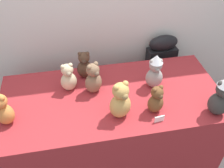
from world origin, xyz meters
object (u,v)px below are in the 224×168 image
object	(u,v)px
teddy_bear_chestnut	(156,100)
teddy_bear_honey	(120,101)
teddy_bear_mocha	(93,79)
teddy_bear_ginger	(3,110)
teddy_bear_ash	(155,72)
display_table	(112,129)
teddy_bear_sand	(68,78)
teddy_bear_cocoa	(85,66)
teddy_bear_charcoal	(221,97)
instrument_case	(158,76)

from	to	relation	value
teddy_bear_chestnut	teddy_bear_honey	world-z (taller)	teddy_bear_honey
teddy_bear_mocha	teddy_bear_ginger	distance (m)	0.65
teddy_bear_ash	teddy_bear_mocha	bearing A→B (deg)	-179.51
teddy_bear_ginger	display_table	bearing A→B (deg)	37.91
teddy_bear_honey	teddy_bear_chestnut	bearing A→B (deg)	-21.97
display_table	teddy_bear_sand	bearing A→B (deg)	155.74
teddy_bear_ash	teddy_bear_honey	xyz separation A→B (m)	(-0.32, -0.26, -0.00)
teddy_bear_mocha	teddy_bear_cocoa	bearing A→B (deg)	71.14
teddy_bear_cocoa	teddy_bear_honey	size ratio (longest dim) A/B	0.82
display_table	teddy_bear_chestnut	bearing A→B (deg)	-37.18
teddy_bear_ginger	teddy_bear_charcoal	size ratio (longest dim) A/B	0.79
teddy_bear_sand	teddy_bear_charcoal	xyz separation A→B (m)	(1.00, -0.44, 0.04)
teddy_bear_ash	teddy_bear_ginger	world-z (taller)	teddy_bear_ash
teddy_bear_cocoa	teddy_bear_sand	world-z (taller)	same
display_table	instrument_case	world-z (taller)	instrument_case
display_table	teddy_bear_sand	xyz separation A→B (m)	(-0.31, 0.14, 0.50)
instrument_case	teddy_bear_honey	world-z (taller)	teddy_bear_honey
teddy_bear_mocha	teddy_bear_ash	size ratio (longest dim) A/B	0.90
teddy_bear_mocha	teddy_bear_charcoal	distance (m)	0.90
teddy_bear_sand	teddy_bear_ginger	distance (m)	0.51
teddy_bear_honey	teddy_bear_ginger	bearing A→B (deg)	153.15
teddy_bear_charcoal	teddy_bear_cocoa	bearing A→B (deg)	167.35
teddy_bear_mocha	teddy_bear_ash	bearing A→B (deg)	-36.08
teddy_bear_cocoa	teddy_bear_chestnut	size ratio (longest dim) A/B	1.06
teddy_bear_ash	teddy_bear_honey	size ratio (longest dim) A/B	0.99
teddy_bear_mocha	teddy_bear_ash	world-z (taller)	teddy_bear_ash
display_table	teddy_bear_charcoal	distance (m)	0.93
display_table	teddy_bear_charcoal	size ratio (longest dim) A/B	5.26
teddy_bear_mocha	teddy_bear_sand	world-z (taller)	teddy_bear_mocha
instrument_case	teddy_bear_ginger	xyz separation A→B (m)	(-1.33, -0.65, 0.43)
display_table	teddy_bear_chestnut	world-z (taller)	teddy_bear_chestnut
instrument_case	teddy_bear_mocha	bearing A→B (deg)	-151.82
teddy_bear_ginger	teddy_bear_honey	xyz separation A→B (m)	(0.76, -0.08, 0.02)
instrument_case	teddy_bear_ginger	distance (m)	1.54
teddy_bear_ginger	teddy_bear_charcoal	distance (m)	1.44
display_table	instrument_case	xyz separation A→B (m)	(0.58, 0.53, 0.08)
instrument_case	teddy_bear_chestnut	bearing A→B (deg)	-117.24
display_table	teddy_bear_chestnut	size ratio (longest dim) A/B	7.46
teddy_bear_sand	teddy_bear_ginger	world-z (taller)	teddy_bear_ginger
display_table	teddy_bear_sand	world-z (taller)	teddy_bear_sand
teddy_bear_chestnut	teddy_bear_charcoal	distance (m)	0.43
teddy_bear_sand	teddy_bear_chestnut	bearing A→B (deg)	-42.73
display_table	teddy_bear_ginger	distance (m)	0.91
teddy_bear_honey	teddy_bear_charcoal	distance (m)	0.67
teddy_bear_mocha	teddy_bear_sand	bearing A→B (deg)	129.54
teddy_bear_charcoal	teddy_bear_ash	bearing A→B (deg)	155.07
teddy_bear_chestnut	instrument_case	bearing A→B (deg)	46.71
teddy_bear_ash	display_table	bearing A→B (deg)	-167.12
instrument_case	teddy_bear_sand	bearing A→B (deg)	-160.49
display_table	teddy_bear_honey	size ratio (longest dim) A/B	5.73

